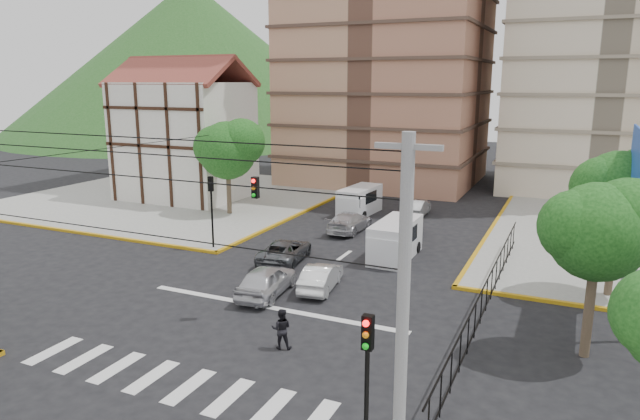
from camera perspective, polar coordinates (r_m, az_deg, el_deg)
The scene contains 24 objects.
ground at distance 25.56m, azimuth -6.15°, elevation -10.64°, with size 160.00×160.00×0.00m, color black.
sidewalk_nw at distance 52.34m, azimuth -13.94°, elevation 1.34°, with size 26.00×26.00×0.15m, color gray.
crosswalk_stripes at distance 21.16m, azimuth -14.76°, elevation -16.25°, with size 12.00×2.40×0.01m, color silver.
stop_line at distance 26.51m, azimuth -4.82°, elevation -9.71°, with size 13.00×0.40×0.01m, color silver.
tudor_building at distance 50.98m, azimuth -13.37°, elevation 6.97°, with size 10.80×8.05×12.23m.
distant_hill at distance 112.41m, azimuth -12.61°, elevation 14.48°, with size 70.00×70.00×28.00m, color #20531B.
park_fence at distance 26.79m, azimuth 16.21°, elevation -9.97°, with size 0.10×22.50×1.66m, color black, non-canonical shape.
billboard at distance 26.53m, azimuth 29.23°, elevation 2.19°, with size 0.36×6.20×8.10m.
tree_park_a at distance 22.72m, azimuth 26.26°, elevation -1.58°, with size 4.41×3.60×6.83m.
tree_park_c at distance 29.57m, azimuth 27.97°, elevation 1.96°, with size 4.65×3.80×7.25m.
tree_tudor at distance 43.64m, azimuth -9.14°, elevation 6.17°, with size 5.39×4.40×7.43m.
traffic_light_se at distance 14.80m, azimuth 4.73°, elevation -15.57°, with size 0.28×0.22×4.40m.
traffic_light_nw at distance 34.98m, azimuth -10.81°, elevation 0.99°, with size 0.28×0.22×4.40m.
traffic_light_hanging at distance 22.15m, azimuth -9.18°, elevation 1.62°, with size 18.00×9.12×0.92m.
utility_pole_se at distance 12.71m, azimuth 8.20°, elevation -12.32°, with size 1.40×0.28×9.00m.
van_right_lane at distance 33.27m, azimuth 7.42°, elevation -3.11°, with size 2.08×4.92×2.21m.
van_left_lane at distance 43.96m, azimuth 3.87°, elevation 0.82°, with size 2.20×4.84×2.13m.
car_silver_front_left at distance 27.77m, azimuth -5.38°, elevation -7.02°, with size 1.76×4.37×1.49m, color silver.
car_white_front_right at distance 28.43m, azimuth 0.09°, elevation -6.70°, with size 1.36×3.91×1.29m, color white.
car_grey_mid_left at distance 32.72m, azimuth -3.53°, elevation -4.08°, with size 2.14×4.64×1.29m, color #54565B.
car_silver_rear_left at distance 39.14m, azimuth 2.96°, elevation -1.18°, with size 1.92×4.73×1.37m, color silver.
car_darkgrey_mid_right at distance 38.23m, azimuth 8.76°, elevation -1.73°, with size 1.51×3.76×1.28m, color #272729.
car_white_rear_right at distance 44.18m, azimuth 9.66°, elevation 0.24°, with size 1.40×4.01×1.32m, color silver.
pedestrian_crosswalk at distance 22.46m, azimuth -3.88°, elevation -11.77°, with size 0.79×0.61×1.62m, color black.
Camera 1 is at (12.10, -20.10, 10.14)m, focal length 32.00 mm.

